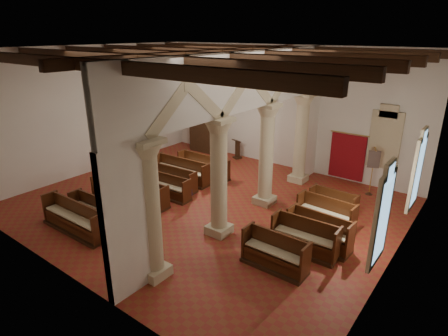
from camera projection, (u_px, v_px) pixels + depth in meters
floor at (207, 204)px, 15.12m from camera, size 14.00×14.00×0.00m
ceiling at (204, 49)px, 13.05m from camera, size 14.00×14.00×0.00m
wall_back at (283, 108)px, 18.57m from camera, size 14.00×0.02×6.00m
wall_front at (56, 180)px, 9.59m from camera, size 14.00×0.02×6.00m
wall_left at (94, 110)px, 18.05m from camera, size 0.02×12.00×6.00m
wall_right at (404, 172)px, 10.11m from camera, size 0.02×12.00×6.00m
ceiling_beams at (204, 54)px, 13.11m from camera, size 13.80×11.80×0.30m
arcade at (245, 124)px, 12.87m from camera, size 0.90×11.90×6.00m
window_right_a at (383, 219)px, 9.28m from camera, size 0.03×1.00×2.20m
window_right_b at (418, 173)px, 12.27m from camera, size 0.03×1.00×2.20m
window_back at (385, 140)px, 16.00m from camera, size 1.00×0.03×2.20m
pipe_organ at (207, 128)px, 21.31m from camera, size 2.10×0.85×4.40m
lectern at (237, 150)px, 20.41m from camera, size 0.54×0.57×1.10m
dossal_curtain at (347, 157)px, 17.16m from camera, size 1.80×0.07×2.17m
processional_banner at (371, 178)px, 15.78m from camera, size 0.45×0.58×2.11m
hymnal_box_a at (120, 239)px, 12.10m from camera, size 0.40×0.36×0.34m
hymnal_box_b at (114, 218)px, 13.50m from camera, size 0.35×0.32×0.28m
hymnal_box_c at (188, 192)px, 15.62m from camera, size 0.32×0.28×0.29m
tube_heater_a at (88, 229)px, 12.88m from camera, size 0.92×0.36×0.09m
tube_heater_b at (113, 220)px, 13.55m from camera, size 0.88×0.23×0.09m
nave_pew_0 at (75, 222)px, 12.96m from camera, size 3.00×0.75×1.08m
nave_pew_1 at (98, 216)px, 13.45m from camera, size 2.62×0.78×1.01m
nave_pew_2 at (121, 200)px, 14.66m from camera, size 2.83×0.80×1.10m
nave_pew_3 at (141, 195)px, 15.14m from camera, size 2.64×0.75×0.99m
nave_pew_4 at (160, 188)px, 15.88m from camera, size 2.98×0.82×0.97m
nave_pew_5 at (168, 180)px, 16.67m from camera, size 2.98×0.84×0.97m
nave_pew_6 at (181, 174)px, 17.37m from camera, size 3.00×0.84×1.07m
nave_pew_7 at (203, 169)px, 17.98m from camera, size 2.86×0.74×1.02m
aisle_pew_0 at (275, 257)px, 10.96m from camera, size 2.00×0.74×1.09m
aisle_pew_1 at (304, 242)px, 11.73m from camera, size 2.14×0.82×1.12m
aisle_pew_2 at (319, 236)px, 12.07m from camera, size 2.14×0.84×1.12m
aisle_pew_3 at (325, 218)px, 13.22m from camera, size 2.09×0.85×1.10m
aisle_pew_4 at (332, 208)px, 14.03m from camera, size 1.78×0.75×1.03m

